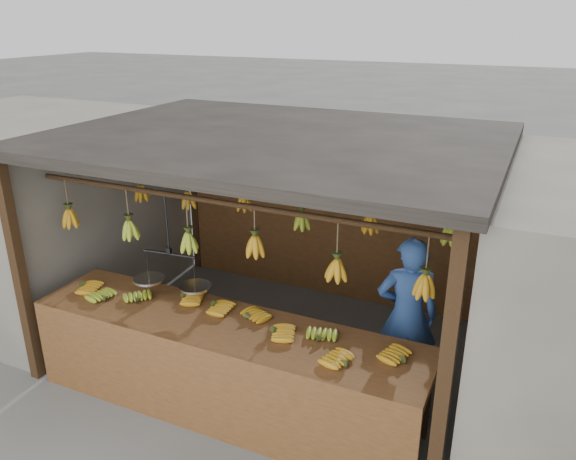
% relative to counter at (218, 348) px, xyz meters
% --- Properties ---
extents(ground, '(80.00, 80.00, 0.00)m').
position_rel_counter_xyz_m(ground, '(-0.02, 1.23, -0.72)').
color(ground, '#5B5B57').
extents(stall, '(4.30, 3.30, 2.40)m').
position_rel_counter_xyz_m(stall, '(-0.02, 1.56, 1.25)').
color(stall, black).
rests_on(stall, ground).
extents(neighbor_left, '(3.00, 3.00, 2.30)m').
position_rel_counter_xyz_m(neighbor_left, '(-3.62, 1.23, 0.43)').
color(neighbor_left, slate).
rests_on(neighbor_left, ground).
extents(counter, '(3.72, 0.85, 0.96)m').
position_rel_counter_xyz_m(counter, '(0.00, 0.00, 0.00)').
color(counter, brown).
rests_on(counter, ground).
extents(hanging_bananas, '(3.65, 2.23, 0.39)m').
position_rel_counter_xyz_m(hanging_bananas, '(-0.03, 1.22, 0.89)').
color(hanging_bananas, '#B97D13').
rests_on(hanging_bananas, ground).
extents(balance_scale, '(0.78, 0.34, 0.89)m').
position_rel_counter_xyz_m(balance_scale, '(-0.62, 0.23, 0.45)').
color(balance_scale, black).
rests_on(balance_scale, ground).
extents(vendor, '(0.67, 0.54, 1.61)m').
position_rel_counter_xyz_m(vendor, '(1.42, 1.11, 0.09)').
color(vendor, '#3359A5').
rests_on(vendor, ground).
extents(bag_bundles, '(0.08, 0.26, 1.18)m').
position_rel_counter_xyz_m(bag_bundles, '(1.92, 2.58, 0.25)').
color(bag_bundles, yellow).
rests_on(bag_bundles, ground).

